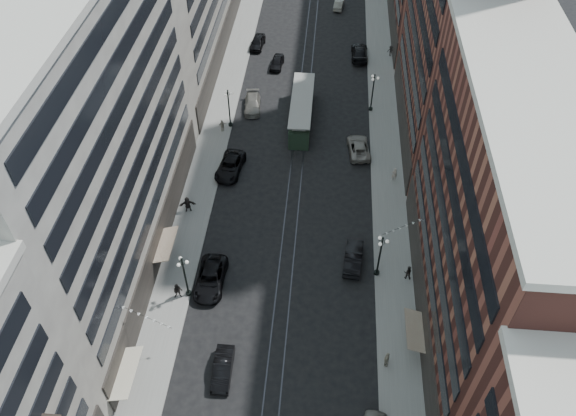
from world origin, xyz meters
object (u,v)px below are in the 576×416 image
(lamppost_sw_far, at_px, (185,275))
(pedestrian_5, at_px, (188,204))
(car_11, at_px, (359,147))
(pedestrian_2, at_px, (178,291))
(car_14, at_px, (339,4))
(pedestrian_7, at_px, (408,272))
(pedestrian_8, at_px, (394,174))
(pedestrian_6, at_px, (222,126))
(streetcar, at_px, (302,111))
(car_10, at_px, (353,258))
(car_2, at_px, (210,278))
(car_12, at_px, (359,52))
(lamppost_se_far, at_px, (380,255))
(lamppost_se_mid, at_px, (373,91))
(pedestrian_4, at_px, (387,359))
(car_5, at_px, (223,369))
(car_7, at_px, (230,166))
(car_9, at_px, (257,42))
(lamppost_sw_mid, at_px, (229,107))
(pedestrian_9, at_px, (391,51))
(car_8, at_px, (253,104))

(lamppost_sw_far, relative_size, pedestrian_5, 2.84)
(car_11, bearing_deg, pedestrian_5, 24.94)
(pedestrian_2, relative_size, car_14, 0.44)
(pedestrian_7, xyz_separation_m, pedestrian_8, (-0.59, 14.48, 0.02))
(pedestrian_2, bearing_deg, pedestrian_6, 80.27)
(streetcar, height_order, car_14, streetcar)
(pedestrian_2, bearing_deg, car_10, 9.11)
(car_14, bearing_deg, pedestrian_2, 83.95)
(car_2, distance_m, car_12, 46.59)
(lamppost_se_far, xyz_separation_m, lamppost_se_mid, (0.00, 28.00, 0.00))
(pedestrian_4, bearing_deg, car_5, 117.79)
(pedestrian_4, xyz_separation_m, car_12, (-1.93, 51.71, -0.21))
(car_5, distance_m, pedestrian_4, 14.32)
(pedestrian_6, bearing_deg, car_7, 81.52)
(pedestrian_2, distance_m, car_9, 47.92)
(pedestrian_2, bearing_deg, car_2, 24.85)
(car_7, height_order, car_9, same)
(car_7, bearing_deg, car_14, 81.51)
(lamppost_sw_mid, distance_m, car_11, 17.30)
(lamppost_sw_mid, distance_m, streetcar, 9.52)
(car_14, distance_m, pedestrian_6, 38.54)
(pedestrian_9, bearing_deg, car_8, -120.81)
(lamppost_se_far, distance_m, pedestrian_6, 29.12)
(car_7, height_order, car_10, car_10)
(pedestrian_8, bearing_deg, pedestrian_6, -31.18)
(pedestrian_4, bearing_deg, car_7, 55.98)
(lamppost_sw_mid, height_order, car_7, lamppost_sw_mid)
(car_7, distance_m, car_9, 29.18)
(car_12, bearing_deg, pedestrian_7, 95.14)
(pedestrian_2, height_order, car_14, pedestrian_2)
(pedestrian_4, xyz_separation_m, car_11, (-2.19, 29.17, -0.31))
(pedestrian_4, distance_m, pedestrian_5, 27.40)
(lamppost_se_far, bearing_deg, pedestrian_6, 131.46)
(car_12, height_order, pedestrian_8, pedestrian_8)
(lamppost_se_mid, distance_m, car_12, 13.89)
(car_5, bearing_deg, car_14, 81.75)
(car_8, bearing_deg, car_2, -96.80)
(lamppost_se_far, bearing_deg, pedestrian_7, -5.31)
(streetcar, height_order, pedestrian_2, streetcar)
(lamppost_sw_far, height_order, car_10, lamppost_sw_far)
(car_12, xyz_separation_m, pedestrian_8, (3.84, -27.43, 0.17))
(lamppost_sw_mid, height_order, car_11, lamppost_sw_mid)
(car_9, relative_size, car_11, 0.88)
(car_10, height_order, pedestrian_5, pedestrian_5)
(pedestrian_6, relative_size, pedestrian_9, 1.04)
(lamppost_sw_mid, xyz_separation_m, car_10, (16.00, -21.67, -2.27))
(pedestrian_2, relative_size, pedestrian_5, 0.96)
(car_12, bearing_deg, pedestrian_6, 47.26)
(pedestrian_4, xyz_separation_m, car_8, (-16.49, 37.27, -0.31))
(lamppost_sw_mid, bearing_deg, car_5, -82.34)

